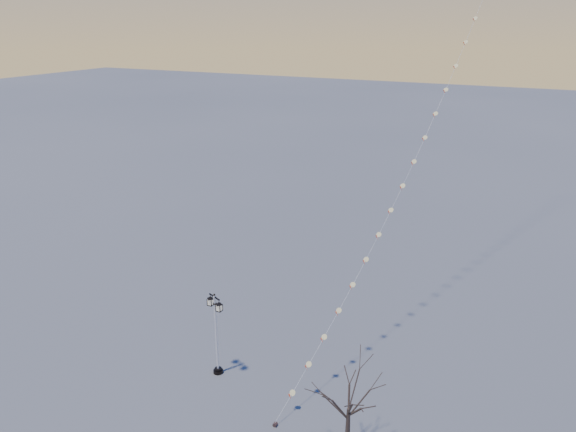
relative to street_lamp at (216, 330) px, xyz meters
The scene contains 4 objects.
ground 5.37m from the street_lamp, 46.37° to the right, with size 300.00×300.00×0.00m, color slate.
street_lamp is the anchor object (origin of this frame).
bare_tree 8.62m from the street_lamp, 15.85° to the right, with size 2.55×2.55×4.23m.
kite_train 22.74m from the street_lamp, 63.17° to the left, with size 7.04×36.55×34.53m.
Camera 1 is at (11.11, -17.42, 18.18)m, focal length 33.96 mm.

